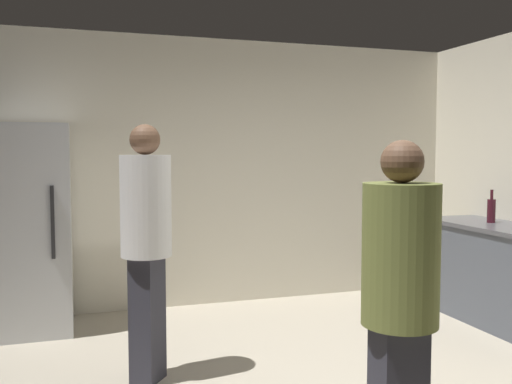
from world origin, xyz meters
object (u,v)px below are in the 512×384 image
person_in_white_shirt (146,232)px  person_in_olive_shirt (400,292)px  refrigerator (29,229)px  wine_bottle_on_counter (491,210)px

person_in_white_shirt → person_in_olive_shirt: (0.92, -1.65, -0.08)m
refrigerator → wine_bottle_on_counter: bearing=-11.9°
person_in_white_shirt → person_in_olive_shirt: bearing=-25.2°
refrigerator → wine_bottle_on_counter: size_ratio=5.81×
wine_bottle_on_counter → person_in_white_shirt: person_in_white_shirt is taller
person_in_olive_shirt → refrigerator: bearing=-149.8°
person_in_white_shirt → person_in_olive_shirt: person_in_white_shirt is taller
refrigerator → person_in_olive_shirt: 3.50m
person_in_olive_shirt → person_in_white_shirt: bearing=-150.9°
refrigerator → person_in_white_shirt: (0.84, -1.38, 0.12)m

